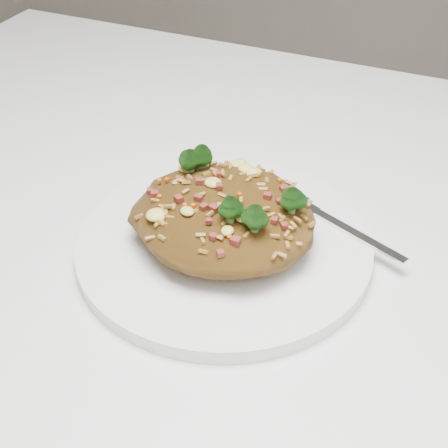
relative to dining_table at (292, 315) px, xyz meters
The scene contains 4 objects.
dining_table is the anchor object (origin of this frame).
plate 0.12m from the dining_table, 151.17° to the right, with size 0.26×0.26×0.01m, color white.
fried_rice 0.15m from the dining_table, 151.23° to the right, with size 0.16×0.14×0.07m.
fork 0.11m from the dining_table, 44.09° to the left, with size 0.16×0.08×0.00m.
Camera 1 is at (0.11, -0.42, 1.11)m, focal length 50.00 mm.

